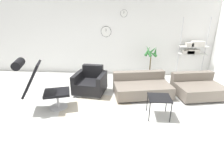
% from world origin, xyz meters
% --- Properties ---
extents(ground_plane, '(12.00, 12.00, 0.00)m').
position_xyz_m(ground_plane, '(0.00, 0.00, 0.00)').
color(ground_plane, silver).
extents(wall_back, '(12.00, 0.09, 2.80)m').
position_xyz_m(wall_back, '(-0.00, 2.77, 1.40)').
color(wall_back, white).
rests_on(wall_back, ground_plane).
extents(round_rug, '(1.81, 1.81, 0.01)m').
position_xyz_m(round_rug, '(-0.12, -0.21, 0.00)').
color(round_rug, '#BCB29E').
rests_on(round_rug, ground_plane).
extents(lounge_chair, '(1.19, 0.82, 1.24)m').
position_xyz_m(lounge_chair, '(-1.46, -0.20, 0.70)').
color(lounge_chair, '#BCBCC1').
rests_on(lounge_chair, ground_plane).
extents(armchair_red, '(0.93, 0.91, 0.76)m').
position_xyz_m(armchair_red, '(-0.50, 0.87, 0.28)').
color(armchair_red, silver).
rests_on(armchair_red, ground_plane).
extents(couch_low, '(1.68, 1.24, 0.59)m').
position_xyz_m(couch_low, '(0.96, 0.83, 0.22)').
color(couch_low, black).
rests_on(couch_low, ground_plane).
extents(couch_second, '(1.38, 1.18, 0.59)m').
position_xyz_m(couch_second, '(2.50, 0.89, 0.22)').
color(couch_second, black).
rests_on(couch_second, ground_plane).
extents(side_table, '(0.48, 0.48, 0.47)m').
position_xyz_m(side_table, '(1.24, -0.29, 0.43)').
color(side_table, black).
rests_on(side_table, ground_plane).
extents(potted_plant, '(0.48, 0.47, 1.18)m').
position_xyz_m(potted_plant, '(1.35, 2.21, 0.54)').
color(potted_plant, '#333338').
rests_on(potted_plant, ground_plane).
extents(shelf_unit, '(0.95, 0.28, 2.06)m').
position_xyz_m(shelf_unit, '(2.79, 2.48, 1.04)').
color(shelf_unit, '#BCBCC1').
rests_on(shelf_unit, ground_plane).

